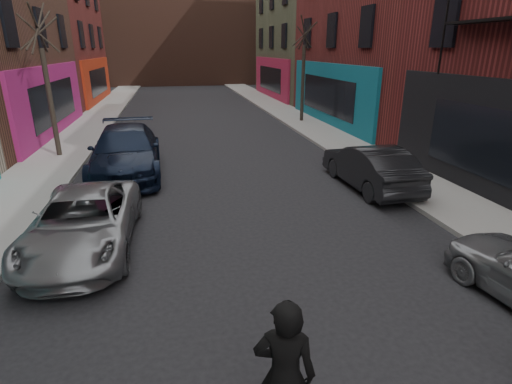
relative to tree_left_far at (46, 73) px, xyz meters
name	(u,v)px	position (x,y,z in m)	size (l,w,h in m)	color
sidewalk_left	(102,113)	(-0.05, 12.00, -3.31)	(2.50, 84.00, 0.13)	gray
sidewalk_right	(277,108)	(12.45, 12.00, -3.31)	(2.50, 84.00, 0.13)	gray
building_far	(179,26)	(6.20, 38.00, 3.62)	(40.00, 10.00, 14.00)	#47281E
tree_left_far	(46,73)	(0.00, 0.00, 0.00)	(2.00, 2.00, 6.50)	black
tree_right_far	(304,62)	(12.40, 6.00, 0.15)	(2.00, 2.00, 6.80)	black
parked_left_far	(84,222)	(2.60, -8.66, -2.73)	(2.14, 4.65, 1.29)	gray
parked_left_end	(126,151)	(2.99, -2.94, -2.55)	(2.33, 5.73, 1.66)	black
parked_right_end	(370,166)	(10.80, -6.06, -2.67)	(1.50, 4.29, 1.41)	black
skateboarder	(285,375)	(5.67, -14.21, -2.36)	(0.67, 0.44, 1.85)	black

